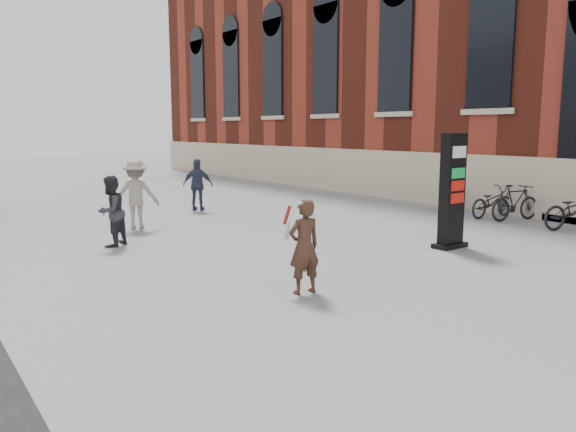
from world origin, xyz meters
TOP-DOWN VIEW (x-y plane):
  - ground at (0.00, 0.00)m, footprint 100.00×100.00m
  - info_pylon at (4.09, 0.98)m, footprint 0.82×0.44m
  - woman at (-0.67, 0.07)m, footprint 0.60×0.56m
  - pedestrian_a at (-1.99, 5.48)m, footprint 0.98×0.94m
  - pedestrian_b at (-0.67, 7.43)m, footprint 1.36×1.16m
  - pedestrian_c at (2.11, 9.43)m, footprint 1.00×0.95m
  - bike_4 at (8.60, 0.58)m, footprint 2.08×1.24m
  - bike_5 at (8.60, 2.30)m, footprint 1.82×0.82m
  - bike_6 at (8.60, 3.06)m, footprint 1.82×0.69m
  - bike_7 at (8.60, 4.53)m, footprint 1.68×0.91m

SIDE VIEW (x-z plane):
  - ground at x=0.00m, z-range 0.00..0.00m
  - bike_6 at x=8.60m, z-range 0.00..0.94m
  - bike_7 at x=8.60m, z-range 0.00..0.97m
  - bike_4 at x=8.60m, z-range 0.00..1.03m
  - bike_5 at x=8.60m, z-range 0.00..1.05m
  - woman at x=-0.67m, z-range 0.02..1.54m
  - pedestrian_a at x=-1.99m, z-range 0.00..1.59m
  - pedestrian_c at x=2.11m, z-range 0.00..1.67m
  - pedestrian_b at x=-0.67m, z-range 0.00..1.83m
  - info_pylon at x=4.09m, z-range 0.00..2.53m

